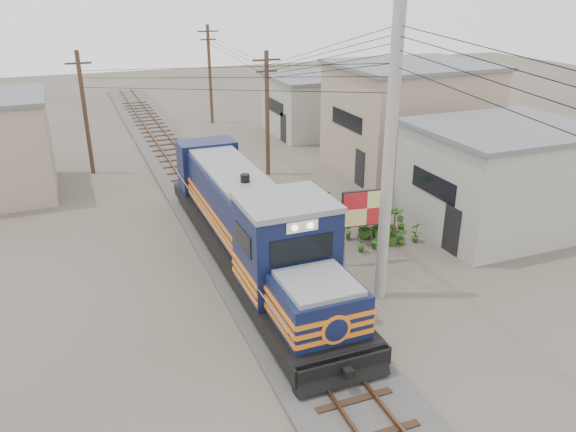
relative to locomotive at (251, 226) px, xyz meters
name	(u,v)px	position (x,y,z in m)	size (l,w,h in m)	color
ground	(283,308)	(0.00, -3.37, -1.73)	(120.00, 120.00, 0.00)	#473F35
ballast	(210,207)	(0.00, 6.63, -1.65)	(3.60, 70.00, 0.16)	#595651
track	(210,203)	(0.00, 6.63, -1.47)	(1.15, 70.00, 0.12)	#51331E
locomotive	(251,226)	(0.00, 0.00, 0.00)	(2.94, 16.00, 3.97)	black
utility_pole_main	(389,161)	(3.50, -3.87, 3.27)	(0.40, 0.40, 10.00)	#9E9B93
wooden_pole_mid	(267,112)	(4.50, 10.63, 1.95)	(1.60, 0.24, 7.00)	#4C3826
wooden_pole_far	(210,73)	(4.80, 24.63, 2.20)	(1.60, 0.24, 7.50)	#4C3826
wooden_pole_left	(85,111)	(-5.00, 14.63, 1.95)	(1.60, 0.24, 7.00)	#4C3826
power_lines	(206,54)	(-0.14, 5.12, 5.83)	(9.65, 19.00, 3.30)	black
shophouse_front	(500,178)	(11.50, -0.37, 0.63)	(7.35, 6.30, 4.70)	#99968B
shophouse_mid	(408,117)	(12.50, 8.63, 1.38)	(8.40, 7.35, 6.20)	gray
shophouse_back	(314,105)	(11.00, 18.63, 0.38)	(6.30, 6.30, 4.20)	#99968B
billboard	(366,210)	(4.20, -1.42, 0.55)	(2.00, 0.39, 3.10)	#99999E
market_umbrella	(368,194)	(5.44, 0.63, 0.33)	(2.51, 2.51, 2.35)	black
vendor	(386,198)	(7.71, 2.81, -0.94)	(0.58, 0.38, 1.59)	black
plant_nursery	(380,230)	(5.90, 0.21, -1.25)	(3.06, 2.08, 1.07)	#30631C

